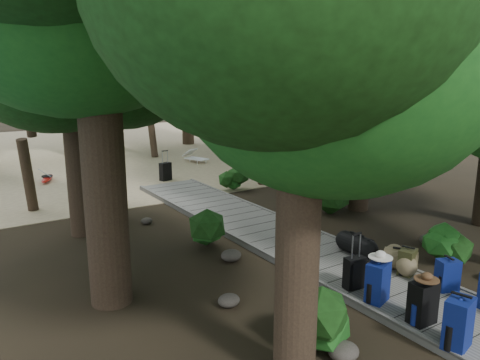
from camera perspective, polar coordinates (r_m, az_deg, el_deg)
ground at (r=10.88m, az=6.64°, el=-8.08°), size 120.00×120.00×0.00m
sand_beach at (r=24.96m, az=-17.48°, el=3.39°), size 40.00×22.00×0.02m
boardwalk at (r=11.60m, az=3.49°, el=-6.36°), size 2.00×12.00×0.12m
backpack_left_a at (r=7.43m, az=25.11°, el=-15.27°), size 0.49×0.40×0.81m
backpack_left_b at (r=7.89m, az=21.40°, el=-13.51°), size 0.41×0.30×0.74m
backpack_left_c at (r=8.33m, az=16.46°, el=-11.61°), size 0.48×0.40×0.76m
backpack_right_c at (r=9.17m, az=23.98°, el=-10.36°), size 0.43×0.37×0.62m
backpack_right_d at (r=9.58m, az=19.74°, el=-9.21°), size 0.43×0.36×0.55m
duffel_right_khaki at (r=9.78m, az=18.96°, el=-9.16°), size 0.66×0.74×0.41m
duffel_right_black at (r=10.30m, az=14.00°, el=-7.64°), size 0.45×0.70×0.43m
suitcase_on_boardwalk at (r=8.73m, az=13.79°, el=-10.93°), size 0.40×0.26×0.58m
lone_suitcase_on_sand at (r=17.40m, az=-9.07°, el=1.03°), size 0.47×0.34×0.66m
hat_brown at (r=7.67m, az=21.84°, el=-10.83°), size 0.37×0.37×0.11m
hat_white at (r=8.22m, az=16.78°, el=-8.60°), size 0.40×0.40×0.13m
kayak at (r=18.47m, az=-22.45°, el=0.29°), size 1.59×2.82×0.28m
sun_lounger at (r=20.80m, az=-5.31°, el=2.89°), size 1.02×1.72×0.53m
tree_right_c at (r=13.57m, az=15.14°, el=13.57°), size 4.78×4.78×8.28m
tree_right_d at (r=16.87m, az=12.12°, el=15.92°), size 5.29×5.29×9.70m
tree_right_e at (r=18.20m, az=3.58°, el=13.23°), size 4.43×4.43×7.98m
tree_right_f at (r=22.06m, az=2.85°, el=14.12°), size 4.88×4.88×8.71m
tree_left_a at (r=5.41m, az=7.63°, el=13.19°), size 4.70×4.70×7.83m
tree_left_c at (r=11.62m, az=-20.01°, el=12.62°), size 4.57×4.57×7.95m
tree_back_a at (r=23.80m, az=-20.68°, el=14.80°), size 5.78×5.78×10.00m
tree_back_b at (r=25.34m, az=-15.37°, el=14.28°), size 5.25×5.25×9.37m
tree_back_c at (r=26.12m, az=-6.57°, el=14.50°), size 5.16×5.16×9.29m
palm_right_a at (r=16.52m, az=2.64°, el=11.73°), size 4.16×4.16×7.09m
palm_right_b at (r=22.32m, az=-0.70°, el=14.08°), size 4.49×4.49×8.68m
palm_right_c at (r=22.40m, az=-10.35°, el=11.74°), size 4.41×4.41×7.01m
palm_left_a at (r=14.21m, az=-25.90°, el=8.93°), size 4.04×4.04×6.42m
rock_left_a at (r=7.03m, az=12.52°, el=-19.73°), size 0.45×0.40×0.25m
rock_left_b at (r=8.21m, az=-1.37°, el=-14.46°), size 0.39×0.35×0.21m
rock_left_c at (r=10.00m, az=-1.09°, el=-9.17°), size 0.45×0.40×0.25m
rock_left_d at (r=12.60m, az=-11.32°, el=-4.90°), size 0.30×0.27×0.17m
rock_right_b at (r=11.73m, az=22.07°, el=-6.74°), size 0.46×0.41×0.25m
rock_right_c at (r=12.92m, az=8.03°, el=-4.27°), size 0.34×0.31×0.19m
shrub_left_a at (r=6.84m, az=9.63°, el=-16.94°), size 1.11×1.11×0.99m
shrub_left_b at (r=10.64m, az=-3.88°, el=-6.12°), size 0.93×0.93×0.84m
shrub_left_c at (r=12.92m, az=-16.64°, el=-2.36°), size 1.33×1.33×1.20m
shrub_right_a at (r=10.58m, az=23.97°, el=-7.24°), size 0.97×0.97×0.88m
shrub_right_b at (r=13.50m, az=10.37°, el=-1.54°), size 1.25×1.25×1.12m
shrub_right_c at (r=15.78m, az=-0.97°, el=-0.02°), size 0.79×0.79×0.71m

